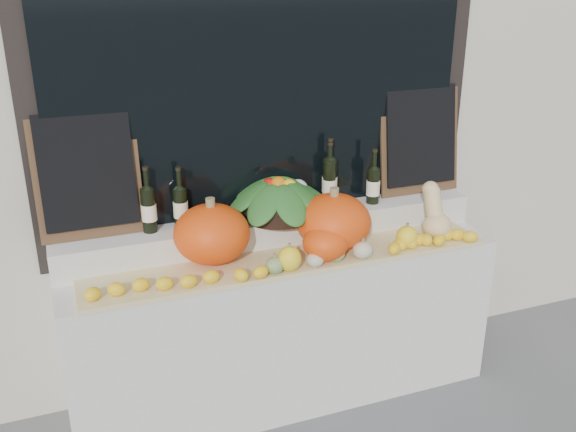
{
  "coord_description": "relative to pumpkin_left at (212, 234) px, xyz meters",
  "views": [
    {
      "loc": [
        -1.05,
        -1.34,
        2.32
      ],
      "look_at": [
        0.0,
        1.45,
        1.12
      ],
      "focal_mm": 40.0,
      "sensor_mm": 36.0,
      "label": 1
    }
  ],
  "objects": [
    {
      "name": "rear_tier",
      "position": [
        0.38,
        0.16,
        -0.09
      ],
      "size": [
        2.3,
        0.25,
        0.16
      ],
      "primitive_type": "cube",
      "color": "silver",
      "rests_on": "display_sill"
    },
    {
      "name": "butternut_squash",
      "position": [
        1.21,
        -0.13,
        -0.03
      ],
      "size": [
        0.16,
        0.21,
        0.3
      ],
      "color": "#EECA8C",
      "rests_on": "straw_bedding"
    },
    {
      "name": "wine_bottle_far_right",
      "position": [
        0.96,
        0.14,
        0.09
      ],
      "size": [
        0.08,
        0.08,
        0.31
      ],
      "color": "black",
      "rests_on": "rear_tier"
    },
    {
      "name": "display_sill",
      "position": [
        0.38,
        0.01,
        -0.61
      ],
      "size": [
        2.3,
        0.55,
        0.88
      ],
      "primitive_type": "cube",
      "color": "silver",
      "rests_on": "ground"
    },
    {
      "name": "wine_bottle_near_left",
      "position": [
        -0.11,
        0.19,
        0.09
      ],
      "size": [
        0.08,
        0.08,
        0.31
      ],
      "color": "black",
      "rests_on": "rear_tier"
    },
    {
      "name": "wine_bottle_far_left",
      "position": [
        -0.27,
        0.17,
        0.11
      ],
      "size": [
        0.08,
        0.08,
        0.34
      ],
      "color": "black",
      "rests_on": "rear_tier"
    },
    {
      "name": "straw_bedding",
      "position": [
        0.38,
        -0.12,
        -0.16
      ],
      "size": [
        2.1,
        0.32,
        0.02
      ],
      "primitive_type": "cube",
      "color": "tan",
      "rests_on": "display_sill"
    },
    {
      "name": "wine_bottle_near_right",
      "position": [
        0.71,
        0.17,
        0.12
      ],
      "size": [
        0.08,
        0.08,
        0.37
      ],
      "color": "black",
      "rests_on": "rear_tier"
    },
    {
      "name": "lemon_heap",
      "position": [
        0.38,
        -0.23,
        -0.12
      ],
      "size": [
        2.2,
        0.16,
        0.06
      ],
      "primitive_type": null,
      "color": "yellow",
      "rests_on": "straw_bedding"
    },
    {
      "name": "pumpkin_left",
      "position": [
        0.0,
        0.0,
        0.0
      ],
      "size": [
        0.44,
        0.44,
        0.3
      ],
      "primitive_type": "ellipsoid",
      "rotation": [
        0.0,
        0.0,
        0.17
      ],
      "color": "#F74C0D",
      "rests_on": "straw_bedding"
    },
    {
      "name": "decorative_gourds",
      "position": [
        0.58,
        -0.23,
        -0.1
      ],
      "size": [
        0.85,
        0.15,
        0.15
      ],
      "color": "#295E1C",
      "rests_on": "straw_bedding"
    },
    {
      "name": "pumpkin_right",
      "position": [
        0.63,
        -0.07,
        -0.0
      ],
      "size": [
        0.51,
        0.51,
        0.29
      ],
      "primitive_type": "ellipsoid",
      "rotation": [
        0.0,
        0.0,
        0.41
      ],
      "color": "#F74C0D",
      "rests_on": "straw_bedding"
    },
    {
      "name": "chalkboard_right",
      "position": [
        1.3,
        0.22,
        0.31
      ],
      "size": [
        0.5,
        0.12,
        0.62
      ],
      "rotation": [
        -0.15,
        0.0,
        0.0
      ],
      "color": "#4C331E",
      "rests_on": "rear_tier"
    },
    {
      "name": "chalkboard_left",
      "position": [
        -0.54,
        0.22,
        0.31
      ],
      "size": [
        0.5,
        0.12,
        0.62
      ],
      "rotation": [
        -0.15,
        0.0,
        0.0
      ],
      "color": "#4C331E",
      "rests_on": "rear_tier"
    },
    {
      "name": "pumpkin_center",
      "position": [
        0.54,
        -0.18,
        -0.06
      ],
      "size": [
        0.31,
        0.31,
        0.18
      ],
      "primitive_type": "ellipsoid",
      "rotation": [
        0.0,
        0.0,
        -0.42
      ],
      "color": "#F74C0D",
      "rests_on": "straw_bedding"
    },
    {
      "name": "wine_bottle_tall",
      "position": [
        0.72,
        0.18,
        0.13
      ],
      "size": [
        0.08,
        0.08,
        0.39
      ],
      "color": "black",
      "rests_on": "rear_tier"
    },
    {
      "name": "produce_bowl",
      "position": [
        0.4,
        0.14,
        0.09
      ],
      "size": [
        0.61,
        0.61,
        0.23
      ],
      "color": "black",
      "rests_on": "rear_tier"
    }
  ]
}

